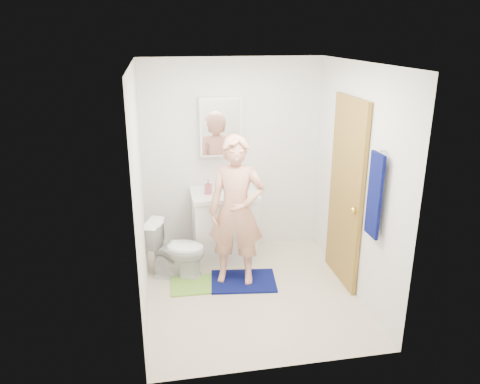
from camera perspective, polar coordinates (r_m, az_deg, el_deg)
name	(u,v)px	position (r m, az deg, el deg)	size (l,w,h in m)	color
floor	(251,294)	(5.17, 1.36, -12.27)	(2.20, 2.40, 0.02)	beige
ceiling	(253,62)	(4.42, 1.62, 15.58)	(2.20, 2.40, 0.02)	white
wall_back	(232,157)	(5.80, -0.97, 4.29)	(2.20, 0.02, 2.40)	silver
wall_front	(285,238)	(3.56, 5.47, -5.55)	(2.20, 0.02, 2.40)	silver
wall_left	(138,194)	(4.57, -12.28, -0.26)	(0.02, 2.40, 2.40)	silver
wall_right	(357,181)	(4.99, 14.05, 1.26)	(0.02, 2.40, 2.40)	silver
vanity_cabinet	(224,227)	(5.76, -1.92, -4.24)	(0.75, 0.55, 0.80)	white
countertop	(224,194)	(5.61, -1.96, -0.25)	(0.79, 0.59, 0.05)	white
sink_basin	(224,193)	(5.60, -1.97, -0.10)	(0.40, 0.40, 0.03)	white
faucet	(222,183)	(5.75, -2.24, 1.14)	(0.03, 0.03, 0.12)	silver
medicine_cabinet	(220,126)	(5.62, -2.40, 7.99)	(0.50, 0.12, 0.70)	white
mirror_panel	(221,127)	(5.56, -2.31, 7.87)	(0.46, 0.01, 0.66)	white
door	(346,193)	(5.16, 12.77, -0.11)	(0.05, 0.80, 2.05)	olive
door_knob	(354,210)	(4.90, 13.70, -2.18)	(0.07, 0.07, 0.07)	gold
towel	(375,195)	(4.46, 16.09, -0.39)	(0.03, 0.24, 0.80)	#080E4F
towel_hook	(383,151)	(4.36, 17.07, 4.85)	(0.02, 0.02, 0.06)	silver
toilet	(177,249)	(5.39, -7.73, -6.92)	(0.37, 0.65, 0.67)	white
bath_mat	(243,281)	(5.35, 0.42, -10.81)	(0.72, 0.51, 0.02)	#080E4F
green_rug	(193,285)	(5.31, -5.73, -11.21)	(0.50, 0.42, 0.02)	#74AF3A
soap_dispenser	(208,187)	(5.52, -3.87, 0.62)	(0.08, 0.08, 0.17)	#B35362
toothbrush_cup	(245,185)	(5.69, 0.57, 0.85)	(0.13, 0.13, 0.10)	#7E4190
man	(236,211)	(5.01, -0.45, -2.37)	(0.60, 0.39, 1.65)	tan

